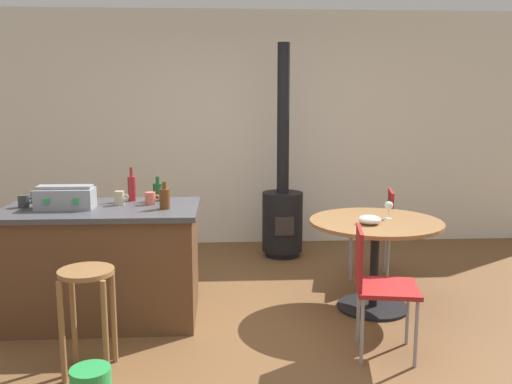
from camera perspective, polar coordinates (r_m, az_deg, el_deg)
name	(u,v)px	position (r m, az deg, el deg)	size (l,w,h in m)	color
ground_plane	(269,339)	(4.08, 1.36, -15.01)	(8.80, 8.80, 0.00)	brown
back_wall	(251,129)	(6.49, -0.56, 6.53)	(8.00, 0.10, 2.70)	silver
kitchen_island	(103,263)	(4.46, -15.54, -7.09)	(1.48, 0.83, 0.89)	brown
wooden_stool	(87,297)	(3.61, -17.07, -10.39)	(0.34, 0.34, 0.67)	olive
dining_table	(375,241)	(4.56, 12.24, -5.00)	(1.06, 1.06, 0.74)	black
folding_chair_near	(377,281)	(3.78, 12.39, -8.97)	(0.46, 0.46, 0.87)	maroon
folding_chair_far	(377,227)	(5.37, 12.42, -3.52)	(0.47, 0.47, 0.85)	maroon
wood_stove	(283,207)	(5.97, 2.76, -1.53)	(0.44, 0.45, 2.28)	black
toolbox	(65,198)	(4.37, -19.16, -0.56)	(0.42, 0.22, 0.18)	gray
bottle_0	(132,188)	(4.54, -12.75, 0.42)	(0.06, 0.06, 0.27)	maroon
bottle_1	(158,191)	(4.51, -10.14, 0.06)	(0.08, 0.08, 0.20)	#194C23
bottle_2	(165,198)	(4.17, -9.45, -0.65)	(0.08, 0.08, 0.21)	#603314
cup_0	(24,201)	(4.54, -22.91, -0.88)	(0.12, 0.08, 0.09)	#383838
cup_1	(120,198)	(4.40, -13.93, -0.61)	(0.11, 0.07, 0.11)	tan
cup_2	(151,198)	(4.37, -10.87, -0.64)	(0.12, 0.08, 0.10)	#DB6651
cup_3	(36,197)	(4.71, -21.87, -0.45)	(0.11, 0.07, 0.09)	#4C7099
wine_glass	(389,206)	(4.59, 13.59, -1.40)	(0.07, 0.07, 0.14)	silver
serving_bowl	(369,220)	(4.37, 11.68, -2.82)	(0.18, 0.18, 0.07)	white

